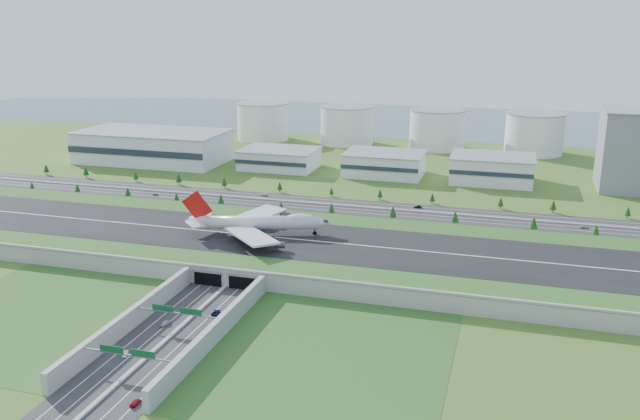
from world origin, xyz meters
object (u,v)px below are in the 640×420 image
(car_1, at_px, (125,353))
(car_4, at_px, (156,194))
(car_2, at_px, (216,312))
(car_6, at_px, (584,227))
(car_7, at_px, (264,194))
(boeing_747, at_px, (258,222))
(fuel_tank_a, at_px, (263,121))
(car_5, at_px, (417,206))
(office_tower, at_px, (635,151))
(car_0, at_px, (165,323))
(car_3, at_px, (135,402))

(car_1, xyz_separation_m, car_4, (-103.48, 203.75, -0.08))
(car_2, relative_size, car_6, 1.09)
(car_1, xyz_separation_m, car_2, (16.34, 41.17, 0.02))
(car_4, distance_m, car_7, 73.39)
(boeing_747, xyz_separation_m, car_2, (12.22, -79.87, -13.84))
(fuel_tank_a, xyz_separation_m, car_6, (281.52, -220.83, -16.66))
(car_5, bearing_deg, office_tower, 113.73)
(car_4, xyz_separation_m, car_7, (70.52, 20.33, 0.13))
(boeing_747, xyz_separation_m, car_7, (-37.08, 103.04, -13.80))
(office_tower, height_order, car_4, office_tower)
(car_0, height_order, car_6, car_0)
(fuel_tank_a, height_order, boeing_747, fuel_tank_a)
(fuel_tank_a, height_order, car_2, fuel_tank_a)
(car_0, distance_m, car_1, 26.05)
(office_tower, relative_size, car_4, 13.70)
(car_4, distance_m, car_6, 273.38)
(boeing_747, distance_m, car_6, 187.74)
(car_1, bearing_deg, office_tower, 32.82)
(office_tower, xyz_separation_m, fuel_tank_a, (-320.00, 115.00, -10.00))
(car_2, bearing_deg, car_1, 62.92)
(fuel_tank_a, distance_m, boeing_747, 328.96)
(fuel_tank_a, distance_m, car_3, 475.29)
(car_7, bearing_deg, fuel_tank_a, -144.44)
(car_1, xyz_separation_m, car_7, (-32.96, 224.08, 0.05))
(car_3, height_order, car_7, car_7)
(fuel_tank_a, distance_m, car_6, 358.19)
(car_5, bearing_deg, fuel_tank_a, -148.06)
(car_5, bearing_deg, car_3, -21.32)
(boeing_747, xyz_separation_m, car_3, (16.44, -148.33, -13.91))
(car_1, height_order, car_4, car_1)
(boeing_747, height_order, car_4, boeing_747)
(car_2, bearing_deg, fuel_tank_a, -77.17)
(car_2, xyz_separation_m, car_7, (-49.30, 182.92, 0.03))
(car_4, bearing_deg, car_2, -152.95)
(fuel_tank_a, height_order, car_6, fuel_tank_a)
(fuel_tank_a, xyz_separation_m, boeing_747, (115.78, -307.90, -2.76))
(car_3, bearing_deg, office_tower, -117.17)
(fuel_tank_a, bearing_deg, car_3, -73.84)
(fuel_tank_a, height_order, car_5, fuel_tank_a)
(car_3, xyz_separation_m, car_7, (-53.52, 251.38, 0.11))
(boeing_747, bearing_deg, car_6, 11.78)
(fuel_tank_a, relative_size, car_4, 12.45)
(boeing_747, distance_m, car_0, 96.06)
(fuel_tank_a, distance_m, car_0, 418.86)
(car_3, relative_size, car_4, 1.21)
(car_0, distance_m, car_4, 206.46)
(office_tower, relative_size, car_3, 11.28)
(car_0, height_order, car_1, car_0)
(car_4, bearing_deg, fuel_tank_a, -7.25)
(office_tower, height_order, boeing_747, office_tower)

